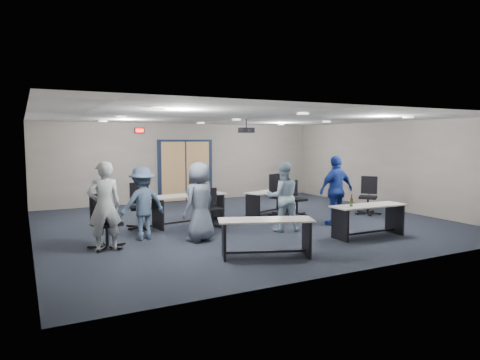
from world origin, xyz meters
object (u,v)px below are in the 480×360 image
person_gray (104,206)px  table_front_right (368,215)px  chair_loose_left (107,222)px  table_back_left (189,204)px  chair_back_b (213,208)px  chair_back_a (141,206)px  person_back (142,203)px  chair_back_d (297,198)px  person_lightblue (283,197)px  table_back_right (269,198)px  chair_loose_right (368,196)px  person_plaid (200,202)px  chair_back_c (282,195)px  person_navy (336,190)px  table_front_left (266,231)px

person_gray → table_front_right: bearing=163.2°
table_front_right → chair_loose_left: 5.57m
table_front_right → table_back_left: size_ratio=0.89×
chair_back_b → chair_back_a: bearing=155.2°
chair_loose_left → person_back: bearing=11.7°
chair_back_d → person_lightblue: (-1.50, -1.58, 0.32)m
table_back_left → person_lightblue: bearing=-52.5°
table_back_right → chair_loose_left: (-4.92, -1.98, 0.09)m
chair_back_d → person_lightblue: bearing=-144.0°
person_lightblue → person_back: bearing=6.1°
chair_loose_left → table_front_right: bearing=-33.4°
chair_loose_left → chair_loose_right: (7.39, 0.56, 0.00)m
table_front_right → person_gray: size_ratio=1.02×
chair_loose_left → person_plaid: bearing=-24.3°
table_front_right → chair_loose_right: 2.97m
chair_loose_left → chair_back_d: bearing=-3.0°
person_gray → chair_back_c: bearing=-164.2°
table_back_right → person_plaid: bearing=-164.9°
chair_back_b → table_back_left: bearing=129.8°
chair_back_a → person_navy: bearing=-14.8°
chair_back_c → chair_back_a: bearing=153.0°
table_front_right → person_navy: bearing=82.3°
chair_back_d → person_navy: 1.63m
chair_back_b → person_gray: 3.04m
chair_back_c → chair_loose_right: bearing=-46.6°
chair_back_d → person_navy: person_navy is taller
table_front_right → chair_back_a: (-4.26, 3.21, 0.06)m
table_front_right → person_back: 4.95m
table_front_right → person_lightblue: bearing=136.6°
chair_back_d → person_lightblue: 2.20m
table_back_right → chair_back_a: (-3.84, -0.35, 0.10)m
person_gray → person_plaid: 1.95m
person_gray → person_lightblue: 4.05m
chair_back_c → table_back_left: bearing=155.7°
table_front_right → person_navy: (0.23, 1.36, 0.38)m
table_front_left → table_back_left: table_back_left is taller
chair_back_c → person_navy: (0.51, -1.71, 0.29)m
table_back_left → person_plaid: (-0.39, -1.70, 0.31)m
chair_back_a → person_back: 1.23m
chair_back_b → person_lightblue: size_ratio=0.58×
table_front_left → person_back: bearing=145.4°
chair_back_a → person_back: bearing=-94.4°
table_back_left → chair_loose_left: size_ratio=1.83×
table_back_left → person_back: person_back is taller
table_front_left → person_plaid: (-0.60, 1.72, 0.36)m
table_front_right → table_back_right: 3.58m
chair_loose_left → person_lightblue: 4.00m
table_front_left → chair_back_d: chair_back_d is taller
chair_back_d → person_lightblue: size_ratio=0.61×
table_front_right → chair_back_b: table_front_right is taller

